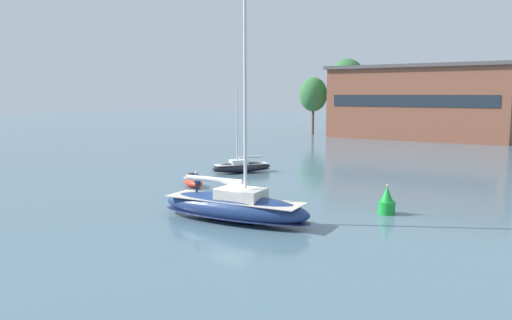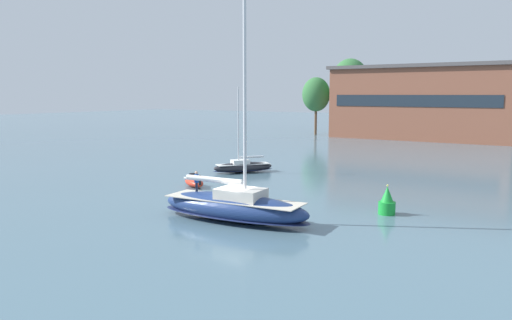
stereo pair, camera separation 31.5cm
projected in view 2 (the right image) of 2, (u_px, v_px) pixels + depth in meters
ground_plane at (234, 221)px, 36.63m from camera, size 400.00×400.00×0.00m
waterfront_building at (422, 102)px, 103.19m from camera, size 36.91×14.95×15.14m
tree_shore_left at (350, 82)px, 109.29m from camera, size 8.24×8.24×16.97m
tree_shore_center at (316, 95)px, 113.70m from camera, size 6.35×6.35×13.06m
sailboat_main at (234, 206)px, 36.47m from camera, size 12.29×4.27×16.57m
sailboat_moored_mid_channel at (243, 167)px, 59.26m from camera, size 6.06×7.08×10.08m
motor_tender at (194, 182)px, 50.15m from camera, size 3.94×3.23×1.43m
channel_buoy at (387, 202)px, 38.53m from camera, size 1.31×1.31×2.34m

